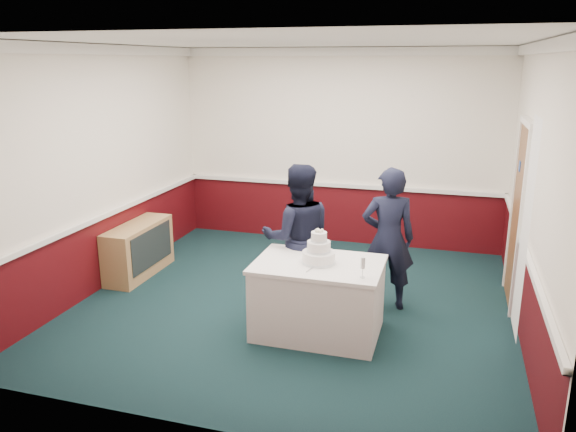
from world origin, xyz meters
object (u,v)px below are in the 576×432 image
(champagne_flute, at_px, (363,264))
(person_woman, at_px, (388,239))
(wedding_cake, at_px, (319,253))
(sideboard, at_px, (139,249))
(cake_table, at_px, (318,297))
(cake_knife, at_px, (311,269))
(person_man, at_px, (298,238))

(champagne_flute, distance_m, person_woman, 1.15)
(champagne_flute, bearing_deg, wedding_cake, 150.75)
(wedding_cake, bearing_deg, sideboard, 160.34)
(cake_table, bearing_deg, champagne_flute, -29.25)
(wedding_cake, xyz_separation_m, cake_knife, (-0.03, -0.20, -0.11))
(person_man, bearing_deg, wedding_cake, 103.64)
(person_man, bearing_deg, person_woman, 176.02)
(cake_table, bearing_deg, sideboard, 160.34)
(cake_table, distance_m, person_man, 0.82)
(wedding_cake, xyz_separation_m, person_man, (-0.38, 0.57, -0.05))
(wedding_cake, distance_m, cake_knife, 0.23)
(sideboard, bearing_deg, person_man, -9.64)
(sideboard, distance_m, champagne_flute, 3.49)
(cake_table, height_order, wedding_cake, wedding_cake)
(sideboard, relative_size, cake_knife, 5.45)
(sideboard, bearing_deg, wedding_cake, -19.66)
(wedding_cake, bearing_deg, person_man, 123.77)
(sideboard, relative_size, champagne_flute, 5.85)
(champagne_flute, bearing_deg, person_man, 136.00)
(person_man, bearing_deg, sideboard, -29.78)
(wedding_cake, bearing_deg, champagne_flute, -29.25)
(sideboard, xyz_separation_m, champagne_flute, (3.21, -1.25, 0.58))
(cake_knife, bearing_deg, sideboard, 168.05)
(champagne_flute, relative_size, person_woman, 0.12)
(person_man, bearing_deg, champagne_flute, 115.86)
(sideboard, distance_m, person_woman, 3.36)
(cake_table, height_order, champagne_flute, champagne_flute)
(sideboard, relative_size, person_man, 0.70)
(cake_table, bearing_deg, person_woman, 54.69)
(cake_knife, relative_size, person_man, 0.13)
(sideboard, relative_size, wedding_cake, 3.30)
(wedding_cake, height_order, champagne_flute, wedding_cake)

